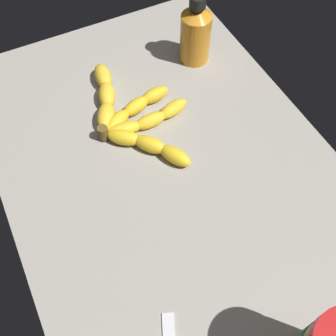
% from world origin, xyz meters
% --- Properties ---
extents(ground_plane, '(0.94, 0.59, 0.05)m').
position_xyz_m(ground_plane, '(0.00, 0.00, -0.02)').
color(ground_plane, gray).
extents(banana_bunch, '(0.32, 0.20, 0.03)m').
position_xyz_m(banana_bunch, '(-0.16, -0.02, 0.02)').
color(banana_bunch, yellow).
rests_on(banana_bunch, ground_plane).
extents(honey_bottle, '(0.07, 0.07, 0.15)m').
position_xyz_m(honey_bottle, '(-0.26, 0.18, 0.07)').
color(honey_bottle, orange).
rests_on(honey_bottle, ground_plane).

